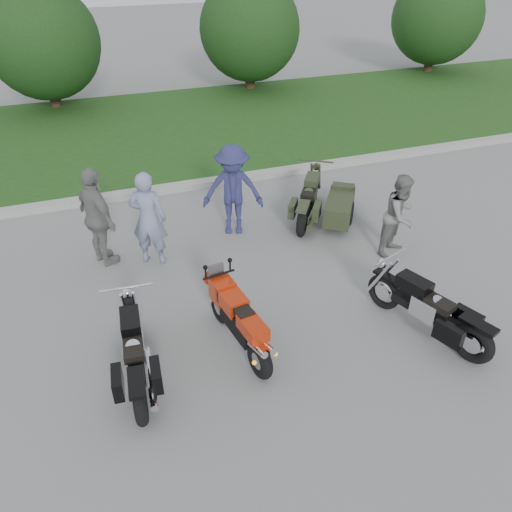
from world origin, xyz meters
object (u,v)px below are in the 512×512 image
object	(u,v)px
cruiser_sidecar	(326,205)
sportbike_red	(239,321)
person_denim	(233,190)
person_grey	(400,215)
person_stripe	(148,219)
cruiser_right	(432,312)
person_back	(98,218)
cruiser_left	(136,357)

from	to	relation	value
cruiser_sidecar	sportbike_red	bearing A→B (deg)	-99.76
cruiser_sidecar	person_denim	size ratio (longest dim) A/B	1.09
cruiser_sidecar	person_grey	xyz separation A→B (m)	(0.74, -1.51, 0.40)
sportbike_red	person_stripe	distance (m)	2.90
person_grey	person_denim	world-z (taller)	person_denim
cruiser_right	person_grey	world-z (taller)	person_grey
sportbike_red	person_stripe	world-z (taller)	person_stripe
person_grey	person_back	size ratio (longest dim) A/B	0.85
person_stripe	cruiser_sidecar	bearing A→B (deg)	-149.06
cruiser_sidecar	person_denim	distance (m)	2.05
cruiser_left	cruiser_sidecar	xyz separation A→B (m)	(4.42, 3.15, -0.03)
person_back	person_denim	bearing A→B (deg)	-109.40
cruiser_left	person_grey	distance (m)	5.43
person_grey	cruiser_right	bearing A→B (deg)	-138.54
person_grey	cruiser_sidecar	bearing A→B (deg)	87.97
sportbike_red	cruiser_left	bearing A→B (deg)	175.86
cruiser_right	cruiser_sidecar	bearing A→B (deg)	68.47
cruiser_left	person_denim	xyz separation A→B (m)	(2.46, 3.41, 0.51)
cruiser_right	person_back	bearing A→B (deg)	120.04
cruiser_left	cruiser_right	size ratio (longest dim) A/B	1.02
person_back	person_grey	bearing A→B (deg)	-130.99
cruiser_right	person_back	xyz separation A→B (m)	(-4.48, 3.73, 0.51)
cruiser_right	cruiser_left	bearing A→B (deg)	152.24
cruiser_left	cruiser_right	bearing A→B (deg)	-3.07
person_grey	person_denim	distance (m)	3.23
cruiser_left	cruiser_sidecar	size ratio (longest dim) A/B	1.06
person_stripe	person_grey	distance (m)	4.62
cruiser_sidecar	person_stripe	bearing A→B (deg)	-141.75
cruiser_right	person_denim	world-z (taller)	person_denim
cruiser_sidecar	person_stripe	distance (m)	3.76
person_stripe	person_grey	xyz separation A→B (m)	(4.45, -1.24, -0.11)
cruiser_left	person_back	distance (m)	3.20
cruiser_left	person_grey	xyz separation A→B (m)	(5.16, 1.64, 0.37)
person_denim	cruiser_right	bearing A→B (deg)	-45.46
cruiser_right	person_stripe	size ratio (longest dim) A/B	1.17
person_denim	person_back	xyz separation A→B (m)	(-2.61, -0.26, 0.01)
cruiser_left	cruiser_right	xyz separation A→B (m)	(4.34, -0.57, 0.01)
cruiser_left	person_back	bearing A→B (deg)	97.12
sportbike_red	person_denim	size ratio (longest dim) A/B	1.00
cruiser_left	person_denim	bearing A→B (deg)	58.69
person_denim	person_stripe	bearing A→B (deg)	-143.81
sportbike_red	cruiser_right	distance (m)	2.91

